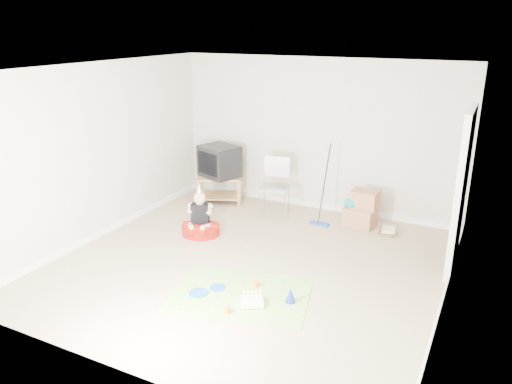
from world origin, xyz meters
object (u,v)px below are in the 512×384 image
at_px(crt_tv, 219,161).
at_px(tv_stand, 220,187).
at_px(seated_woman, 201,224).
at_px(folding_chair, 274,188).
at_px(cardboard_boxes, 361,209).
at_px(birthday_cake, 252,302).

bearing_deg(crt_tv, tv_stand, -25.08).
bearing_deg(seated_woman, folding_chair, 61.70).
xyz_separation_m(cardboard_boxes, birthday_cake, (-0.47, -2.93, -0.25)).
height_order(tv_stand, cardboard_boxes, cardboard_boxes).
bearing_deg(seated_woman, birthday_cake, -41.66).
bearing_deg(folding_chair, tv_stand, 170.92).
xyz_separation_m(crt_tv, birthday_cake, (2.14, -2.90, -0.73)).
bearing_deg(tv_stand, birthday_cake, -53.54).
relative_size(crt_tv, seated_woman, 0.78).
bearing_deg(crt_tv, seated_woman, -50.88).
height_order(cardboard_boxes, seated_woman, seated_woman).
relative_size(crt_tv, birthday_cake, 1.95).
xyz_separation_m(cardboard_boxes, seated_woman, (-2.11, -1.46, -0.11)).
distance_m(folding_chair, cardboard_boxes, 1.47).
bearing_deg(folding_chair, birthday_cake, -70.37).
height_order(tv_stand, birthday_cake, tv_stand).
bearing_deg(cardboard_boxes, tv_stand, -179.45).
distance_m(crt_tv, cardboard_boxes, 2.66).
distance_m(seated_woman, birthday_cake, 2.20).
relative_size(cardboard_boxes, seated_woman, 0.72).
xyz_separation_m(tv_stand, folding_chair, (1.18, -0.19, 0.21)).
xyz_separation_m(folding_chair, cardboard_boxes, (1.44, 0.21, -0.21)).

